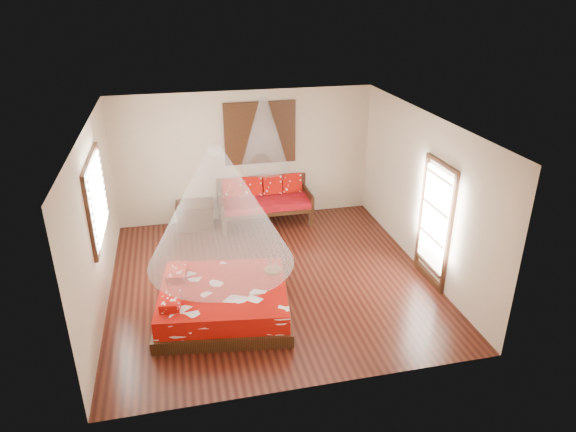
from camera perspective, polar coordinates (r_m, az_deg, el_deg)
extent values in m
cube|color=black|center=(9.16, -1.91, -7.00)|extent=(5.50, 5.50, 0.02)
cube|color=silver|center=(8.06, -2.19, 10.39)|extent=(5.50, 5.50, 0.02)
cube|color=beige|center=(8.49, -20.65, -0.56)|extent=(0.02, 5.50, 2.80)
cube|color=beige|center=(9.38, 14.76, 2.58)|extent=(0.02, 5.50, 2.80)
cube|color=beige|center=(11.07, -4.79, 6.63)|extent=(5.50, 0.02, 2.80)
cube|color=beige|center=(6.13, 2.94, -8.80)|extent=(5.50, 0.02, 2.80)
cube|color=black|center=(8.24, -7.06, -10.24)|extent=(2.25, 2.09, 0.20)
cube|color=#A30C05|center=(8.10, -7.15, -8.78)|extent=(2.14, 1.97, 0.30)
cube|color=#A30C05|center=(7.73, -12.86, -9.09)|extent=(0.36, 0.56, 0.13)
cube|color=#A30C05|center=(8.38, -12.24, -6.21)|extent=(0.36, 0.56, 0.13)
cube|color=black|center=(10.66, -7.08, -1.07)|extent=(0.08, 0.08, 0.42)
cube|color=black|center=(10.97, 2.58, -0.15)|extent=(0.08, 0.08, 0.42)
cube|color=black|center=(11.35, -7.51, 0.53)|extent=(0.08, 0.08, 0.42)
cube|color=black|center=(11.64, 1.61, 1.36)|extent=(0.08, 0.08, 0.42)
cube|color=black|center=(11.05, -2.56, 1.00)|extent=(1.98, 0.88, 0.08)
cube|color=#820904|center=(11.00, -2.57, 1.53)|extent=(1.92, 0.82, 0.14)
cube|color=black|center=(11.30, -2.96, 3.13)|extent=(1.98, 0.06, 0.55)
cube|color=black|center=(10.87, -7.50, 1.33)|extent=(0.06, 0.88, 0.30)
cube|color=black|center=(11.18, 2.20, 2.18)|extent=(0.06, 0.88, 0.30)
cube|color=#A30C05|center=(11.07, -6.22, 3.10)|extent=(0.42, 0.20, 0.43)
cube|color=#A30C05|center=(11.12, -3.98, 3.29)|extent=(0.42, 0.20, 0.43)
cube|color=#A30C05|center=(11.19, -1.76, 3.48)|extent=(0.42, 0.20, 0.43)
cube|color=#A30C05|center=(11.28, 0.44, 3.66)|extent=(0.42, 0.20, 0.43)
cube|color=black|center=(11.10, -10.25, -0.02)|extent=(0.77, 0.57, 0.49)
cube|color=black|center=(10.99, -10.35, 1.27)|extent=(0.81, 0.61, 0.05)
cube|color=black|center=(10.94, -3.12, 9.19)|extent=(1.52, 0.06, 1.32)
cube|color=black|center=(10.93, -3.11, 9.18)|extent=(1.35, 0.04, 1.10)
cube|color=black|center=(8.55, -20.54, 1.83)|extent=(0.08, 1.74, 1.34)
cube|color=silver|center=(8.55, -20.28, 1.86)|extent=(0.04, 1.54, 1.10)
cube|color=black|center=(9.02, 15.98, -0.90)|extent=(0.08, 1.02, 2.16)
cube|color=white|center=(8.97, 15.94, -0.33)|extent=(0.03, 0.82, 1.70)
cylinder|color=brown|center=(8.38, -1.67, -6.01)|extent=(0.30, 0.30, 0.03)
cone|color=white|center=(7.39, -7.74, 1.02)|extent=(2.18, 2.18, 1.80)
cone|color=white|center=(10.46, -2.68, 9.07)|extent=(1.01, 1.01, 1.50)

